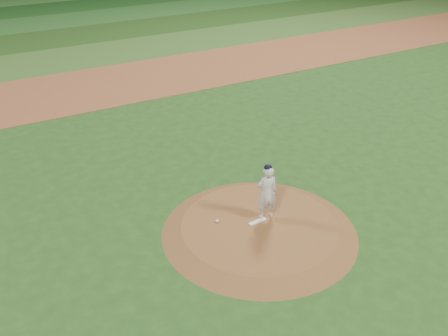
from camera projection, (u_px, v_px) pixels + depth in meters
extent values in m
plane|color=#254F19|center=(259.00, 232.00, 14.09)|extent=(120.00, 120.00, 0.00)
cube|color=brown|center=(104.00, 86.00, 24.71)|extent=(70.00, 6.00, 0.02)
cube|color=#396424|center=(74.00, 58.00, 28.88)|extent=(70.00, 5.00, 0.02)
cube|color=#234817|center=(53.00, 38.00, 32.67)|extent=(70.00, 5.00, 0.02)
cube|color=#2A6324|center=(37.00, 23.00, 36.47)|extent=(70.00, 5.00, 0.02)
cube|color=#1A4C18|center=(24.00, 11.00, 40.26)|extent=(70.00, 5.00, 0.02)
cube|color=#37792C|center=(13.00, 1.00, 44.06)|extent=(70.00, 5.00, 0.02)
cone|color=brown|center=(259.00, 228.00, 14.03)|extent=(5.50, 5.50, 0.25)
cube|color=silver|center=(257.00, 222.00, 14.07)|extent=(0.57, 0.18, 0.03)
ellipsoid|color=beige|center=(217.00, 221.00, 14.07)|extent=(0.12, 0.12, 0.07)
imported|color=silver|center=(267.00, 193.00, 13.88)|extent=(0.68, 0.52, 1.65)
ellipsoid|color=black|center=(268.00, 167.00, 13.49)|extent=(0.22, 0.22, 0.15)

